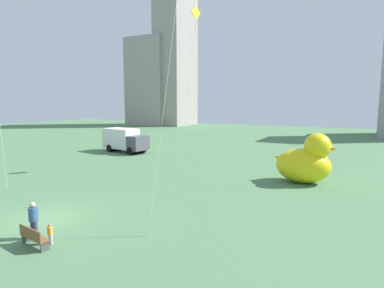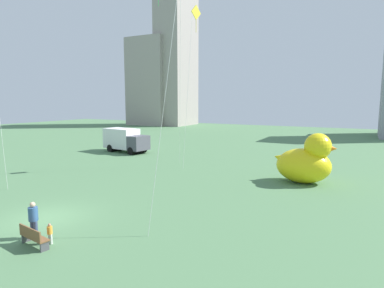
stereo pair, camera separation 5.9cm
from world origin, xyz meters
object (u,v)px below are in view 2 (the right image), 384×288
Objects in this scene: giant_inflatable_duck at (306,162)px; box_truck at (125,140)px; park_bench at (33,236)px; person_child at (50,233)px; kite_yellow at (195,21)px; person_adult at (33,218)px.

box_truck is (-21.86, 5.29, -0.20)m from giant_inflatable_duck.
giant_inflatable_duck is at bearing 63.35° from park_bench.
park_bench is at bearing -59.01° from box_truck.
kite_yellow is at bearing 96.07° from person_child.
giant_inflatable_duck is 15.28m from kite_yellow.
park_bench is 0.28× the size of box_truck.
person_child is 21.53m from kite_yellow.
kite_yellow is at bearing 92.32° from person_adult.
giant_inflatable_duck is at bearing -5.27° from kite_yellow.
person_adult is at bearing -119.59° from giant_inflatable_duck.
kite_yellow reaches higher than box_truck.
giant_inflatable_duck reaches higher than park_bench.
person_adult is 1.22m from person_child.
person_child reaches higher than park_bench.
person_adult reaches higher than park_bench.
box_truck is at bearing 122.34° from person_child.
person_child is at bearing -2.97° from person_adult.
person_adult is 0.27× the size of box_truck.
box_truck is (-13.73, 21.68, 0.93)m from person_child.
kite_yellow is (-0.70, 17.25, 12.24)m from person_adult.
person_child is 0.20× the size of giant_inflatable_duck.
person_adult is at bearing 141.27° from park_bench.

